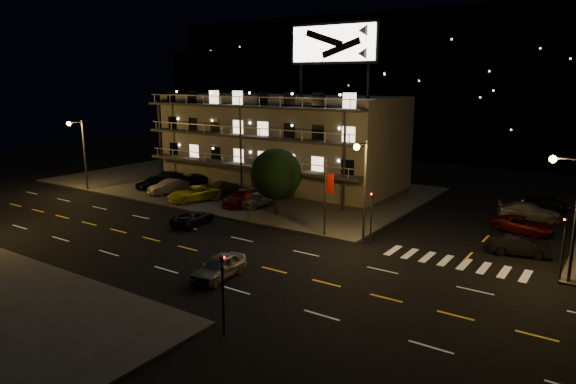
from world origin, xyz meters
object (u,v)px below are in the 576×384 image
Objects in this scene: tree at (276,176)px; road_car_west at (193,218)px; lot_car_7 at (223,187)px; lot_car_4 at (258,199)px; lot_car_2 at (194,193)px; side_car_0 at (520,246)px; road_car_east at (219,267)px.

tree is 1.36× the size of road_car_west.
tree is 11.36m from lot_car_7.
tree is at bearing -131.63° from road_car_west.
tree is at bearing -20.59° from lot_car_4.
lot_car_2 is 1.31× the size of side_car_0.
road_car_east reaches higher than road_car_west.
road_car_east is (9.00, -15.88, -0.14)m from lot_car_4.
lot_car_7 reaches higher than side_car_0.
lot_car_2 reaches higher than side_car_0.
lot_car_4 is 0.93× the size of lot_car_7.
tree is 1.14× the size of lot_car_2.
lot_car_4 reaches higher than lot_car_7.
lot_car_2 is at bearing -178.28° from tree.
tree is 8.35m from road_car_west.
lot_car_4 is at bearing 115.10° from road_car_east.
lot_car_4 is 7.42m from lot_car_7.
lot_car_4 is at bearing 149.72° from lot_car_7.
tree reaches higher than lot_car_2.
lot_car_4 reaches higher than side_car_0.
tree is 1.32× the size of lot_car_7.
road_car_east is at bearing 121.92° from lot_car_7.
side_car_0 is 26.21m from road_car_west.
side_car_0 is at bearing 165.44° from lot_car_7.
side_car_0 is at bearing 2.31° from lot_car_4.
side_car_0 is (24.11, -0.52, -0.20)m from lot_car_4.
lot_car_4 is at bearing -105.56° from road_car_west.
lot_car_7 is at bearing 114.56° from lot_car_2.
lot_car_2 is 21.29m from road_car_east.
road_car_east is at bearing -68.21° from tree.
road_car_east is (5.77, -14.44, -3.06)m from tree.
tree reaches higher than lot_car_7.
road_car_west is (-10.05, 8.01, -0.11)m from road_car_east.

